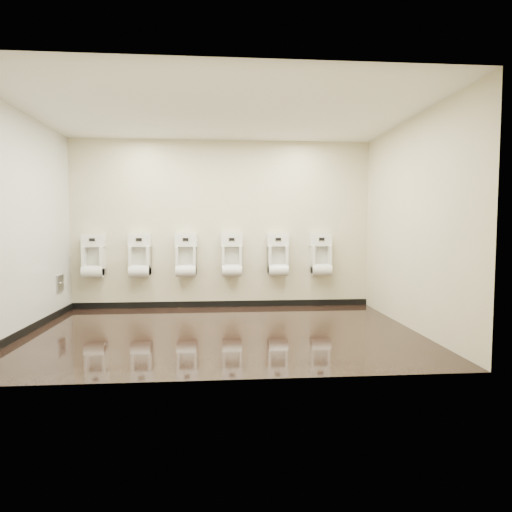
{
  "coord_description": "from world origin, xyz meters",
  "views": [
    {
      "loc": [
        -0.01,
        -5.48,
        1.37
      ],
      "look_at": [
        0.47,
        0.55,
        0.95
      ],
      "focal_mm": 30.0,
      "sensor_mm": 36.0,
      "label": 1
    }
  ],
  "objects_px": {
    "access_panel": "(60,283)",
    "urinal_0": "(94,259)",
    "urinal_5": "(321,258)",
    "urinal_1": "(140,259)",
    "urinal_2": "(186,259)",
    "urinal_3": "(232,258)",
    "urinal_4": "(278,258)"
  },
  "relations": [
    {
      "from": "urinal_2",
      "to": "urinal_5",
      "type": "distance_m",
      "value": 2.26
    },
    {
      "from": "urinal_0",
      "to": "urinal_3",
      "type": "bearing_deg",
      "value": 0.0
    },
    {
      "from": "urinal_0",
      "to": "urinal_4",
      "type": "height_order",
      "value": "same"
    },
    {
      "from": "urinal_3",
      "to": "access_panel",
      "type": "bearing_deg",
      "value": -170.79
    },
    {
      "from": "access_panel",
      "to": "urinal_3",
      "type": "bearing_deg",
      "value": 9.21
    },
    {
      "from": "urinal_3",
      "to": "urinal_5",
      "type": "bearing_deg",
      "value": 0.0
    },
    {
      "from": "urinal_0",
      "to": "urinal_1",
      "type": "xyz_separation_m",
      "value": [
        0.74,
        0.0,
        0.0
      ]
    },
    {
      "from": "urinal_0",
      "to": "urinal_4",
      "type": "distance_m",
      "value": 3.02
    },
    {
      "from": "access_panel",
      "to": "urinal_2",
      "type": "xyz_separation_m",
      "value": [
        1.88,
        0.43,
        0.34
      ]
    },
    {
      "from": "urinal_1",
      "to": "urinal_3",
      "type": "height_order",
      "value": "same"
    },
    {
      "from": "access_panel",
      "to": "urinal_1",
      "type": "height_order",
      "value": "urinal_1"
    },
    {
      "from": "access_panel",
      "to": "urinal_1",
      "type": "xyz_separation_m",
      "value": [
        1.13,
        0.43,
        0.34
      ]
    },
    {
      "from": "access_panel",
      "to": "urinal_4",
      "type": "distance_m",
      "value": 3.45
    },
    {
      "from": "urinal_1",
      "to": "urinal_3",
      "type": "relative_size",
      "value": 1.0
    },
    {
      "from": "urinal_2",
      "to": "urinal_3",
      "type": "height_order",
      "value": "same"
    },
    {
      "from": "urinal_3",
      "to": "urinal_1",
      "type": "bearing_deg",
      "value": 180.0
    },
    {
      "from": "urinal_1",
      "to": "urinal_3",
      "type": "distance_m",
      "value": 1.51
    },
    {
      "from": "urinal_4",
      "to": "urinal_2",
      "type": "bearing_deg",
      "value": 180.0
    },
    {
      "from": "urinal_5",
      "to": "access_panel",
      "type": "bearing_deg",
      "value": -174.12
    },
    {
      "from": "access_panel",
      "to": "urinal_0",
      "type": "relative_size",
      "value": 0.36
    },
    {
      "from": "access_panel",
      "to": "urinal_0",
      "type": "xyz_separation_m",
      "value": [
        0.39,
        0.43,
        0.34
      ]
    },
    {
      "from": "urinal_5",
      "to": "urinal_3",
      "type": "bearing_deg",
      "value": 180.0
    },
    {
      "from": "urinal_0",
      "to": "urinal_1",
      "type": "relative_size",
      "value": 1.0
    },
    {
      "from": "urinal_0",
      "to": "urinal_2",
      "type": "distance_m",
      "value": 1.49
    },
    {
      "from": "access_panel",
      "to": "urinal_1",
      "type": "bearing_deg",
      "value": 20.75
    },
    {
      "from": "urinal_1",
      "to": "urinal_0",
      "type": "bearing_deg",
      "value": 180.0
    },
    {
      "from": "urinal_5",
      "to": "urinal_1",
      "type": "bearing_deg",
      "value": 180.0
    },
    {
      "from": "urinal_1",
      "to": "urinal_2",
      "type": "xyz_separation_m",
      "value": [
        0.75,
        0.0,
        0.0
      ]
    },
    {
      "from": "urinal_1",
      "to": "urinal_2",
      "type": "bearing_deg",
      "value": 0.0
    },
    {
      "from": "urinal_3",
      "to": "urinal_4",
      "type": "xyz_separation_m",
      "value": [
        0.78,
        0.0,
        0.0
      ]
    },
    {
      "from": "urinal_4",
      "to": "urinal_0",
      "type": "bearing_deg",
      "value": 180.0
    },
    {
      "from": "urinal_2",
      "to": "urinal_3",
      "type": "xyz_separation_m",
      "value": [
        0.75,
        0.0,
        0.0
      ]
    }
  ]
}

